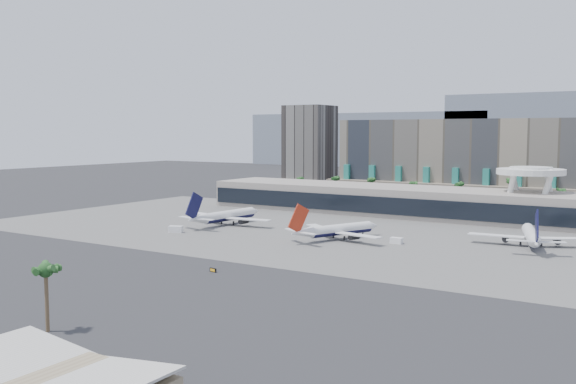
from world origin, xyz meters
The scene contains 14 objects.
ground centered at (0.00, 0.00, 0.00)m, with size 900.00×900.00×0.00m, color #232326.
apron_pad centered at (0.00, 55.00, 0.03)m, with size 260.00×130.00×0.06m, color #5B5B59.
hotel centered at (10.00, 174.41, 16.81)m, with size 140.00×30.00×42.00m.
office_tower centered at (-95.00, 200.00, 22.94)m, with size 30.00×30.00×52.00m.
terminal centered at (0.00, 109.84, 6.52)m, with size 170.00×32.50×14.50m.
saucer_structure centered at (55.00, 116.00, 18.45)m, with size 26.00×26.00×21.89m.
palm_row centered at (7.00, 145.00, 10.50)m, with size 157.80×2.80×13.10m.
airliner_left centered at (-41.84, 45.82, 3.53)m, with size 39.27×40.55×14.00m.
airliner_centre centered at (10.15, 38.66, 3.28)m, with size 34.37×35.41×13.01m.
airliner_right centered at (67.33, 59.61, 3.45)m, with size 37.28×38.64×13.68m.
service_vehicle_a centered at (-45.20, 21.11, 1.18)m, with size 4.82×2.36×2.36m, color white.
service_vehicle_b centered at (29.92, 41.71, 0.98)m, with size 3.82×2.18×1.97m, color white.
taxiway_sign centered at (6.79, -22.25, 0.52)m, with size 2.31×0.71×1.04m.
near_palm_b centered at (12.75, -76.27, 9.75)m, with size 6.00×6.00×12.60m.
Camera 1 is at (108.74, -147.64, 35.51)m, focal length 40.00 mm.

